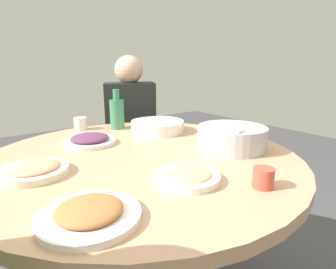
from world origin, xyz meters
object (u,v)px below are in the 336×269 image
Objects in this scene: tea_cup_far at (81,124)px; tea_cup_near at (263,178)px; rice_bowl at (232,137)px; dish_eggplant at (90,140)px; green_bottle at (117,113)px; dish_noodles at (187,176)px; soup_bowl at (158,126)px; dish_tofu_braise at (89,213)px; diner_left at (131,120)px; dish_shrimp at (34,169)px; round_dining_table at (142,176)px; stool_for_diner_left at (133,189)px.

tea_cup_near is at bearing -80.75° from tea_cup_far.
rice_bowl reaches higher than tea_cup_far.
green_bottle is at bearing 39.63° from dish_eggplant.
tea_cup_near reaches higher than dish_noodles.
soup_bowl reaches higher than dish_tofu_braise.
diner_left reaches higher than dish_tofu_braise.
tea_cup_far reaches higher than dish_eggplant.
tea_cup_far reaches higher than dish_shrimp.
diner_left reaches higher than dish_shrimp.
dish_noodles is 0.58m from dish_eggplant.
dish_shrimp is at bearing 96.78° from dish_tofu_braise.
dish_eggplant is 1.06× the size of green_bottle.
green_bottle is (0.13, 0.47, 0.18)m from round_dining_table.
round_dining_table is at bearing -5.40° from dish_shrimp.
rice_bowl is 0.97× the size of soup_bowl.
dish_eggplant is (-0.09, 0.57, 0.00)m from dish_noodles.
tea_cup_near is 1.41m from stool_for_diner_left.
rice_bowl is 0.72m from dish_tofu_braise.
rice_bowl is at bearing 54.22° from tea_cup_near.
dish_shrimp is 0.72m from tea_cup_near.
round_dining_table is at bearing -85.82° from tea_cup_far.
rice_bowl is at bearing -15.19° from dish_shrimp.
soup_bowl is 0.76m from tea_cup_near.
dish_noodles is at bearing -101.20° from green_bottle.
rice_bowl is 0.38× the size of diner_left.
dish_eggplant is 0.54× the size of stool_for_diner_left.
dish_eggplant is 0.32m from green_bottle.
diner_left is at bearing 50.54° from green_bottle.
green_bottle reaches higher than stool_for_diner_left.
diner_left is (0.49, 0.51, -0.05)m from dish_eggplant.
green_bottle reaches higher than dish_eggplant.
dish_tofu_braise is 3.92× the size of tea_cup_near.
dish_shrimp is at bearing -140.49° from green_bottle.
green_bottle is at bearing 89.66° from tea_cup_near.
rice_bowl reaches higher than stool_for_diner_left.
dish_tofu_braise is 0.32× the size of diner_left.
dish_eggplant is 0.95× the size of dish_tofu_braise.
tea_cup_far is (-0.17, 1.04, 0.00)m from tea_cup_near.
dish_noodles is at bearing 5.29° from dish_tofu_braise.
round_dining_table is at bearing 86.39° from dish_noodles.
dish_noodles is 2.97× the size of tea_cup_far.
stool_for_diner_left is at bearing 87.71° from rice_bowl.
dish_noodles is 1.29m from stool_for_diner_left.
soup_bowl is (-0.08, 0.43, -0.02)m from rice_bowl.
tea_cup_far is (-0.31, 0.29, 0.01)m from soup_bowl.
green_bottle is 0.94m from tea_cup_near.
dish_shrimp is 1.01× the size of green_bottle.
dish_eggplant is 0.30× the size of diner_left.
dish_tofu_braise is at bearing -108.70° from tea_cup_far.
soup_bowl is 1.30× the size of dish_eggplant.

